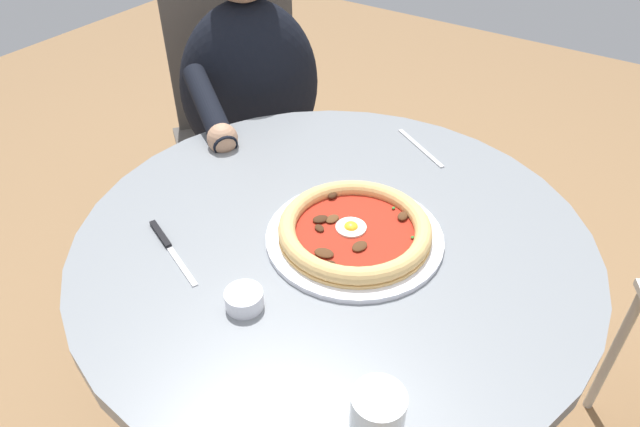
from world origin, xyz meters
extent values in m
cylinder|color=gray|center=(0.00, 0.00, 0.70)|extent=(0.96, 0.96, 0.04)
cylinder|color=slate|center=(0.00, 0.00, 0.35)|extent=(0.09, 0.09, 0.66)
cylinder|color=white|center=(-0.01, 0.04, 0.72)|extent=(0.32, 0.32, 0.01)
cylinder|color=#E0B26B|center=(-0.01, 0.04, 0.73)|extent=(0.28, 0.28, 0.01)
torus|color=#E0B26B|center=(-0.01, 0.04, 0.74)|extent=(0.28, 0.28, 0.03)
cylinder|color=#A82314|center=(-0.01, 0.04, 0.73)|extent=(0.26, 0.26, 0.00)
cylinder|color=white|center=(-0.01, 0.03, 0.74)|extent=(0.06, 0.06, 0.00)
ellipsoid|color=yellow|center=(-0.01, 0.03, 0.74)|extent=(0.03, 0.03, 0.02)
ellipsoid|color=#3D2314|center=(0.10, 0.05, 0.74)|extent=(0.03, 0.03, 0.01)
ellipsoid|color=#3D2314|center=(-0.07, -0.05, 0.74)|extent=(0.02, 0.02, 0.01)
ellipsoid|color=#4C2D19|center=(0.07, 0.03, 0.74)|extent=(0.03, 0.04, 0.01)
ellipsoid|color=#4C2D19|center=(-0.09, 0.09, 0.74)|extent=(0.03, 0.02, 0.01)
ellipsoid|color=#3D2314|center=(0.00, -0.03, 0.74)|extent=(0.04, 0.03, 0.01)
ellipsoid|color=brown|center=(-0.01, -0.01, 0.74)|extent=(0.03, 0.02, 0.01)
ellipsoid|color=#4C2D19|center=(0.02, 0.07, 0.74)|extent=(0.03, 0.03, 0.01)
ellipsoid|color=#3D2314|center=(0.02, -0.02, 0.74)|extent=(0.02, 0.03, 0.01)
ellipsoid|color=#2D6B28|center=(-0.11, 0.07, 0.74)|extent=(0.01, 0.01, 0.00)
ellipsoid|color=#2D6B28|center=(-0.05, 0.13, 0.74)|extent=(0.01, 0.01, 0.00)
ellipsoid|color=#2D6B28|center=(-0.01, 0.03, 0.74)|extent=(0.01, 0.01, 0.00)
cylinder|color=silver|center=(0.30, 0.26, 0.75)|extent=(0.07, 0.07, 0.08)
cylinder|color=silver|center=(0.30, 0.26, 0.73)|extent=(0.06, 0.06, 0.03)
cube|color=silver|center=(0.22, -0.17, 0.71)|extent=(0.05, 0.11, 0.00)
cube|color=black|center=(0.18, -0.26, 0.72)|extent=(0.04, 0.08, 0.01)
cylinder|color=white|center=(0.23, -0.02, 0.73)|extent=(0.06, 0.06, 0.03)
cylinder|color=olive|center=(0.23, -0.02, 0.74)|extent=(0.05, 0.05, 0.01)
cube|color=#BCBCC1|center=(-0.36, 0.00, 0.72)|extent=(0.10, 0.15, 0.00)
cube|color=#282833|center=(-0.42, -0.54, 0.23)|extent=(0.44, 0.43, 0.45)
ellipsoid|color=black|center=(-0.42, -0.54, 0.69)|extent=(0.44, 0.41, 0.49)
cylinder|color=black|center=(-0.17, -0.46, 0.76)|extent=(0.19, 0.25, 0.12)
sphere|color=tan|center=(-0.12, -0.38, 0.73)|extent=(0.07, 0.07, 0.07)
cube|color=#504A45|center=(-0.45, -0.58, 0.45)|extent=(0.61, 0.61, 0.02)
cube|color=#504A45|center=(-0.57, -0.74, 0.68)|extent=(0.32, 0.26, 0.43)
cylinder|color=#4C4742|center=(-0.17, -0.54, 0.22)|extent=(0.02, 0.02, 0.44)
cylinder|color=#4C4742|center=(-0.48, -0.30, 0.22)|extent=(0.02, 0.02, 0.44)
cylinder|color=#4C4742|center=(-0.41, -0.85, 0.22)|extent=(0.02, 0.02, 0.44)
cylinder|color=#4C4742|center=(-0.72, -0.61, 0.22)|extent=(0.02, 0.02, 0.44)
cylinder|color=#B7B2A8|center=(-0.49, 0.53, 0.23)|extent=(0.02, 0.02, 0.45)
camera|label=1|loc=(0.68, 0.43, 1.40)|focal=32.20mm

